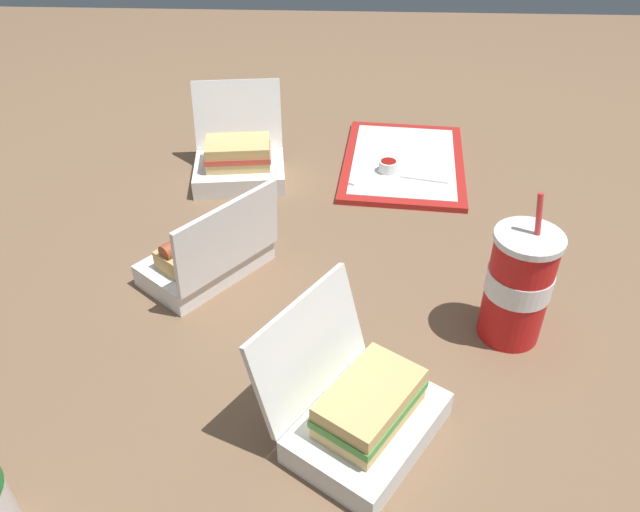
{
  "coord_description": "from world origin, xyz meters",
  "views": [
    {
      "loc": [
        -0.83,
        -0.06,
        0.66
      ],
      "look_at": [
        -0.01,
        -0.02,
        0.05
      ],
      "focal_mm": 35.0,
      "sensor_mm": 36.0,
      "label": 1
    }
  ],
  "objects": [
    {
      "name": "ground_plane",
      "position": [
        0.0,
        0.0,
        0.0
      ],
      "size": [
        3.2,
        3.2,
        0.0
      ],
      "primitive_type": "plane",
      "color": "brown"
    },
    {
      "name": "clamshell_hotdog_front",
      "position": [
        -0.0,
        0.17,
        0.04
      ],
      "size": [
        0.25,
        0.24,
        0.16
      ],
      "color": "white",
      "rests_on": "ground_plane"
    },
    {
      "name": "ketchup_cup",
      "position": [
        0.34,
        -0.14,
        0.03
      ],
      "size": [
        0.04,
        0.04,
        0.02
      ],
      "color": "white",
      "rests_on": "food_tray"
    },
    {
      "name": "food_tray",
      "position": [
        0.4,
        -0.18,
        0.01
      ],
      "size": [
        0.39,
        0.29,
        0.01
      ],
      "color": "red",
      "rests_on": "ground_plane"
    },
    {
      "name": "clamshell_sandwich_center",
      "position": [
        0.32,
        0.17,
        0.04
      ],
      "size": [
        0.21,
        0.21,
        0.18
      ],
      "color": "white",
      "rests_on": "ground_plane"
    },
    {
      "name": "soda_cup_center",
      "position": [
        -0.13,
        -0.31,
        0.09
      ],
      "size": [
        0.1,
        0.1,
        0.24
      ],
      "color": "red",
      "rests_on": "ground_plane"
    },
    {
      "name": "clamshell_sandwich_corner",
      "position": [
        -0.33,
        -0.08,
        0.04
      ],
      "size": [
        0.26,
        0.26,
        0.17
      ],
      "color": "white",
      "rests_on": "ground_plane"
    },
    {
      "name": "napkin_stack",
      "position": [
        0.35,
        -0.23,
        0.02
      ],
      "size": [
        0.12,
        0.12,
        0.0
      ],
      "primitive_type": "cube",
      "rotation": [
        0.0,
        0.0,
        -0.22
      ],
      "color": "white",
      "rests_on": "food_tray"
    },
    {
      "name": "plastic_fork",
      "position": [
        0.33,
        -0.09,
        0.02
      ],
      "size": [
        0.1,
        0.06,
        0.0
      ],
      "primitive_type": "cube",
      "rotation": [
        0.0,
        0.0,
        -0.46
      ],
      "color": "white",
      "rests_on": "food_tray"
    }
  ]
}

